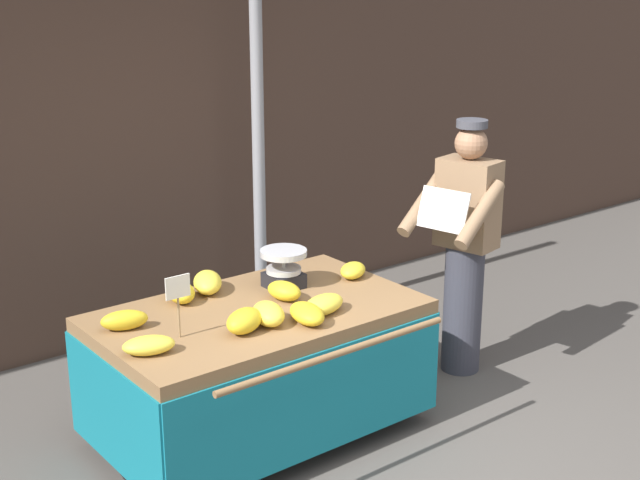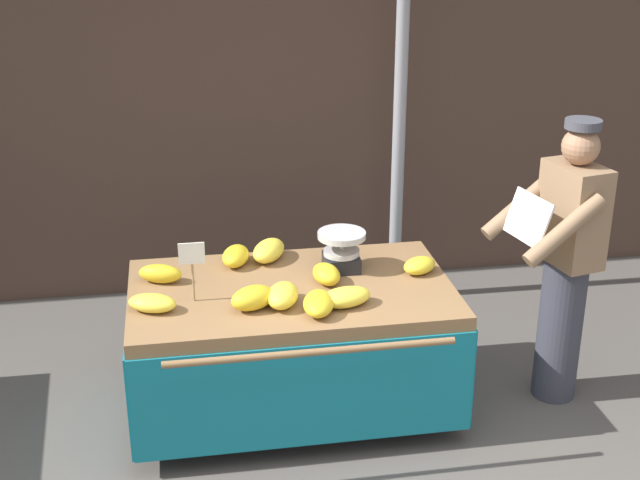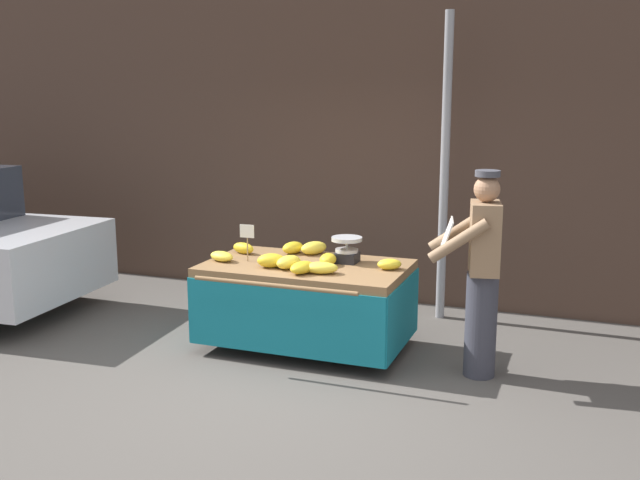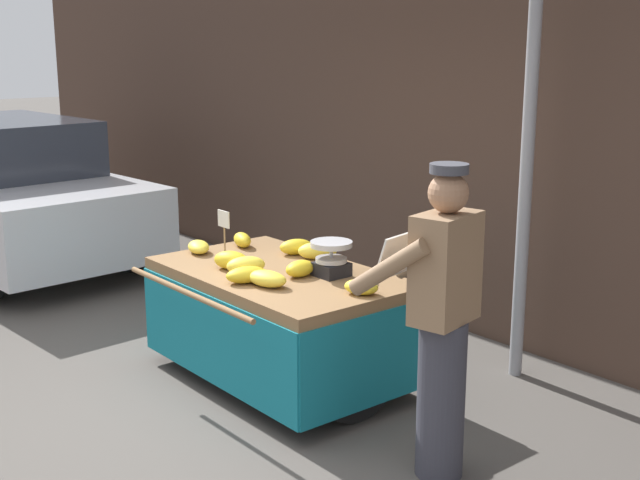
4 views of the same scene
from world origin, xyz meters
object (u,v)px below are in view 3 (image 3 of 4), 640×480
object	(u,v)px
weighing_scale	(347,250)
banana_bunch_9	(302,267)
street_pole	(445,170)
banana_cart	(306,286)
banana_bunch_3	(271,261)
price_sign	(247,235)
banana_bunch_5	(243,248)
banana_bunch_8	(293,248)
vendor_person	(481,273)
banana_bunch_6	(289,262)
banana_bunch_2	(314,248)
banana_bunch_4	(328,259)
banana_bunch_0	(321,268)
banana_bunch_1	(389,264)
banana_bunch_7	(222,256)

from	to	relation	value
weighing_scale	banana_bunch_9	size ratio (longest dim) A/B	1.01
street_pole	banana_cart	bearing A→B (deg)	-124.97
street_pole	banana_bunch_3	size ratio (longest dim) A/B	12.45
price_sign	banana_bunch_5	bearing A→B (deg)	123.00
banana_bunch_9	banana_bunch_8	bearing A→B (deg)	118.56
banana_bunch_3	vendor_person	xyz separation A→B (m)	(1.81, 0.13, 0.01)
banana_bunch_6	banana_bunch_9	xyz separation A→B (m)	(0.17, -0.11, -0.01)
banana_bunch_6	weighing_scale	bearing A→B (deg)	45.74
banana_bunch_2	banana_bunch_4	distance (m)	0.47
price_sign	banana_bunch_3	bearing A→B (deg)	-25.40
banana_bunch_0	banana_bunch_1	distance (m)	0.61
street_pole	banana_bunch_2	world-z (taller)	street_pole
banana_bunch_0	banana_bunch_2	xyz separation A→B (m)	(-0.33, 0.68, 0.01)
street_pole	banana_bunch_9	world-z (taller)	street_pole
banana_cart	banana_bunch_1	world-z (taller)	banana_bunch_1
banana_cart	banana_bunch_4	size ratio (longest dim) A/B	8.02
street_pole	banana_bunch_8	distance (m)	1.74
banana_bunch_2	banana_bunch_5	bearing A→B (deg)	-161.62
weighing_scale	banana_bunch_1	distance (m)	0.46
weighing_scale	banana_bunch_7	world-z (taller)	weighing_scale
banana_bunch_4	banana_bunch_5	distance (m)	0.94
banana_cart	banana_bunch_0	size ratio (longest dim) A/B	6.38
banana_bunch_0	banana_bunch_8	world-z (taller)	banana_bunch_8
banana_bunch_4	banana_bunch_7	size ratio (longest dim) A/B	0.87
price_sign	banana_bunch_9	bearing A→B (deg)	-21.14
banana_bunch_3	vendor_person	world-z (taller)	vendor_person
banana_bunch_6	vendor_person	bearing A→B (deg)	4.03
banana_bunch_1	banana_bunch_3	bearing A→B (deg)	-163.45
banana_bunch_1	banana_bunch_9	bearing A→B (deg)	-148.88
banana_cart	banana_bunch_9	world-z (taller)	banana_bunch_9
banana_bunch_0	banana_bunch_9	size ratio (longest dim) A/B	1.04
banana_bunch_3	banana_bunch_7	distance (m)	0.53
banana_cart	banana_bunch_8	bearing A→B (deg)	127.69
weighing_scale	banana_bunch_1	bearing A→B (deg)	-15.99
banana_cart	weighing_scale	world-z (taller)	weighing_scale
weighing_scale	banana_bunch_2	world-z (taller)	weighing_scale
price_sign	banana_bunch_6	world-z (taller)	price_sign
banana_bunch_0	banana_bunch_7	distance (m)	1.02
banana_cart	banana_bunch_1	size ratio (longest dim) A/B	8.55
street_pole	banana_bunch_8	xyz separation A→B (m)	(-1.24, -1.01, -0.69)
price_sign	banana_bunch_5	size ratio (longest dim) A/B	1.36
banana_bunch_3	banana_bunch_6	distance (m)	0.16
banana_bunch_0	banana_bunch_6	xyz separation A→B (m)	(-0.33, 0.06, 0.01)
banana_bunch_2	banana_cart	bearing A→B (deg)	-78.88
banana_bunch_4	banana_bunch_1	bearing A→B (deg)	4.52
banana_bunch_1	banana_bunch_9	xyz separation A→B (m)	(-0.66, -0.40, 0.00)
price_sign	banana_bunch_6	bearing A→B (deg)	-15.96
banana_bunch_9	banana_bunch_1	bearing A→B (deg)	31.12
banana_bunch_8	banana_bunch_0	bearing A→B (deg)	-50.34
street_pole	banana_bunch_4	world-z (taller)	street_pole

